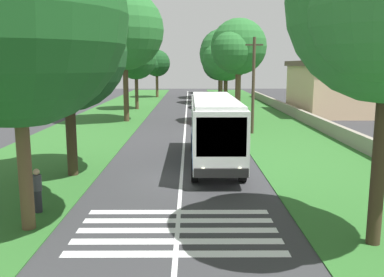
{
  "coord_description": "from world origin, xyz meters",
  "views": [
    {
      "loc": [
        -19.73,
        -0.43,
        5.53
      ],
      "look_at": [
        2.6,
        -0.54,
        1.6
      ],
      "focal_mm": 39.07,
      "sensor_mm": 36.0,
      "label": 1
    }
  ],
  "objects_px": {
    "roadside_tree_left_3": "(135,60)",
    "roadside_tree_right_0": "(220,52)",
    "coach_bus": "(214,126)",
    "roadside_tree_left_1": "(122,32)",
    "roadside_tree_left_4": "(11,20)",
    "roadside_tree_left_0": "(64,55)",
    "roadside_tree_right_4": "(225,56)",
    "trailing_car_3": "(200,97)",
    "trailing_car_0": "(203,117)",
    "roadside_tree_right_3": "(218,64)",
    "utility_pole": "(253,84)",
    "roadside_building": "(339,87)",
    "pedestrian": "(37,190)",
    "roadside_tree_left_2": "(156,64)",
    "roadside_tree_right_1": "(237,48)",
    "trailing_car_2": "(199,103)",
    "trailing_car_1": "(204,109)"
  },
  "relations": [
    {
      "from": "roadside_tree_left_1",
      "to": "roadside_tree_right_3",
      "type": "relative_size",
      "value": 1.37
    },
    {
      "from": "roadside_tree_right_3",
      "to": "roadside_tree_right_4",
      "type": "xyz_separation_m",
      "value": [
        -22.25,
        0.58,
        1.16
      ]
    },
    {
      "from": "roadside_tree_left_4",
      "to": "pedestrian",
      "type": "bearing_deg",
      "value": 3.14
    },
    {
      "from": "trailing_car_3",
      "to": "pedestrian",
      "type": "relative_size",
      "value": 2.54
    },
    {
      "from": "roadside_tree_left_0",
      "to": "coach_bus",
      "type": "bearing_deg",
      "value": -70.55
    },
    {
      "from": "roadside_tree_left_0",
      "to": "trailing_car_3",
      "type": "bearing_deg",
      "value": -9.97
    },
    {
      "from": "roadside_tree_left_0",
      "to": "roadside_tree_left_2",
      "type": "height_order",
      "value": "roadside_tree_left_0"
    },
    {
      "from": "roadside_tree_right_1",
      "to": "roadside_tree_right_4",
      "type": "xyz_separation_m",
      "value": [
        20.67,
        -0.55,
        -0.25
      ]
    },
    {
      "from": "trailing_car_0",
      "to": "roadside_tree_right_1",
      "type": "bearing_deg",
      "value": -75.71
    },
    {
      "from": "trailing_car_3",
      "to": "roadside_tree_right_0",
      "type": "height_order",
      "value": "roadside_tree_right_0"
    },
    {
      "from": "roadside_tree_left_3",
      "to": "roadside_tree_right_1",
      "type": "height_order",
      "value": "roadside_tree_right_1"
    },
    {
      "from": "roadside_tree_left_2",
      "to": "trailing_car_0",
      "type": "bearing_deg",
      "value": -167.88
    },
    {
      "from": "trailing_car_1",
      "to": "roadside_tree_left_0",
      "type": "distance_m",
      "value": 27.99
    },
    {
      "from": "roadside_tree_right_0",
      "to": "roadside_tree_right_4",
      "type": "xyz_separation_m",
      "value": [
        -9.95,
        0.03,
        -0.81
      ]
    },
    {
      "from": "trailing_car_3",
      "to": "roadside_tree_left_1",
      "type": "relative_size",
      "value": 0.34
    },
    {
      "from": "coach_bus",
      "to": "roadside_tree_right_0",
      "type": "height_order",
      "value": "roadside_tree_right_0"
    },
    {
      "from": "roadside_tree_left_3",
      "to": "roadside_tree_left_4",
      "type": "height_order",
      "value": "roadside_tree_left_4"
    },
    {
      "from": "roadside_tree_left_3",
      "to": "pedestrian",
      "type": "bearing_deg",
      "value": -178.36
    },
    {
      "from": "roadside_tree_right_4",
      "to": "pedestrian",
      "type": "height_order",
      "value": "roadside_tree_right_4"
    },
    {
      "from": "roadside_tree_left_3",
      "to": "roadside_tree_right_0",
      "type": "xyz_separation_m",
      "value": [
        18.22,
        -11.88,
        1.54
      ]
    },
    {
      "from": "roadside_tree_left_3",
      "to": "roadside_tree_right_1",
      "type": "relative_size",
      "value": 0.89
    },
    {
      "from": "trailing_car_0",
      "to": "roadside_tree_left_4",
      "type": "distance_m",
      "value": 27.58
    },
    {
      "from": "roadside_tree_right_0",
      "to": "trailing_car_3",
      "type": "bearing_deg",
      "value": 151.39
    },
    {
      "from": "trailing_car_2",
      "to": "roadside_tree_right_3",
      "type": "height_order",
      "value": "roadside_tree_right_3"
    },
    {
      "from": "coach_bus",
      "to": "pedestrian",
      "type": "xyz_separation_m",
      "value": [
        -8.23,
        7.1,
        -1.24
      ]
    },
    {
      "from": "roadside_tree_left_1",
      "to": "roadside_tree_left_4",
      "type": "height_order",
      "value": "roadside_tree_left_1"
    },
    {
      "from": "roadside_tree_left_0",
      "to": "roadside_tree_left_3",
      "type": "relative_size",
      "value": 1.04
    },
    {
      "from": "roadside_tree_right_3",
      "to": "utility_pole",
      "type": "height_order",
      "value": "roadside_tree_right_3"
    },
    {
      "from": "roadside_building",
      "to": "roadside_tree_left_1",
      "type": "bearing_deg",
      "value": 105.5
    },
    {
      "from": "roadside_tree_left_3",
      "to": "roadside_tree_right_4",
      "type": "bearing_deg",
      "value": -55.06
    },
    {
      "from": "roadside_tree_right_4",
      "to": "roadside_tree_right_1",
      "type": "bearing_deg",
      "value": 178.46
    },
    {
      "from": "utility_pole",
      "to": "roadside_tree_left_1",
      "type": "bearing_deg",
      "value": 56.98
    },
    {
      "from": "trailing_car_3",
      "to": "pedestrian",
      "type": "bearing_deg",
      "value": 171.56
    },
    {
      "from": "trailing_car_1",
      "to": "trailing_car_2",
      "type": "distance_m",
      "value": 7.78
    },
    {
      "from": "roadside_tree_left_1",
      "to": "roadside_building",
      "type": "bearing_deg",
      "value": -74.5
    },
    {
      "from": "trailing_car_0",
      "to": "roadside_tree_left_2",
      "type": "xyz_separation_m",
      "value": [
        33.09,
        7.11,
        5.05
      ]
    },
    {
      "from": "roadside_tree_left_2",
      "to": "roadside_tree_right_0",
      "type": "distance_m",
      "value": 11.18
    },
    {
      "from": "roadside_tree_left_3",
      "to": "roadside_tree_right_0",
      "type": "height_order",
      "value": "roadside_tree_right_0"
    },
    {
      "from": "trailing_car_0",
      "to": "trailing_car_1",
      "type": "xyz_separation_m",
      "value": [
        7.48,
        -0.32,
        0.0
      ]
    },
    {
      "from": "roadside_tree_left_4",
      "to": "utility_pole",
      "type": "distance_m",
      "value": 22.84
    },
    {
      "from": "roadside_tree_left_4",
      "to": "roadside_tree_right_0",
      "type": "relative_size",
      "value": 0.93
    },
    {
      "from": "roadside_tree_left_2",
      "to": "roadside_tree_right_4",
      "type": "height_order",
      "value": "roadside_tree_right_4"
    },
    {
      "from": "pedestrian",
      "to": "coach_bus",
      "type": "bearing_deg",
      "value": -40.8
    },
    {
      "from": "coach_bus",
      "to": "trailing_car_0",
      "type": "xyz_separation_m",
      "value": [
        16.25,
        0.09,
        -1.48
      ]
    },
    {
      "from": "utility_pole",
      "to": "roadside_tree_left_0",
      "type": "bearing_deg",
      "value": 139.06
    },
    {
      "from": "roadside_tree_left_0",
      "to": "utility_pole",
      "type": "bearing_deg",
      "value": -40.94
    },
    {
      "from": "trailing_car_0",
      "to": "roadside_building",
      "type": "xyz_separation_m",
      "value": [
        8.01,
        -15.66,
        2.37
      ]
    },
    {
      "from": "coach_bus",
      "to": "roadside_building",
      "type": "xyz_separation_m",
      "value": [
        24.27,
        -15.57,
        0.89
      ]
    },
    {
      "from": "roadside_tree_right_0",
      "to": "roadside_tree_left_0",
      "type": "bearing_deg",
      "value": 167.48
    },
    {
      "from": "roadside_tree_left_3",
      "to": "roadside_building",
      "type": "xyz_separation_m",
      "value": [
        -5.19,
        -23.76,
        -3.09
      ]
    }
  ]
}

